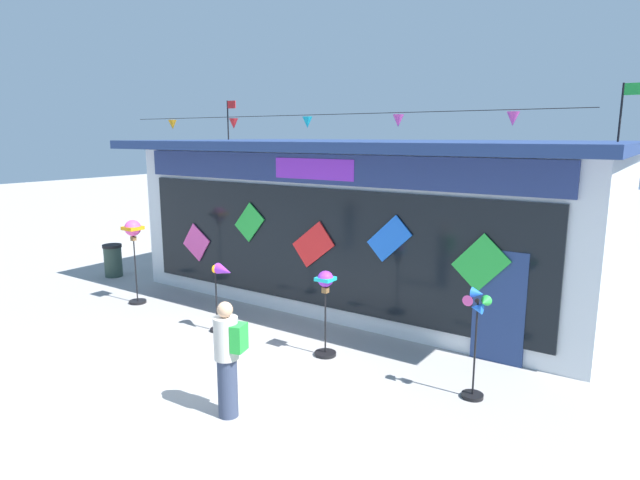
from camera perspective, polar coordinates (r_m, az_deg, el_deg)
name	(u,v)px	position (r m, az deg, el deg)	size (l,w,h in m)	color
ground_plane	(201,373)	(9.43, -12.55, -13.67)	(80.00, 80.00, 0.00)	#9E9B99
kite_shop_building	(378,216)	(13.55, 6.23, 2.53)	(11.16, 6.52, 4.92)	silver
wind_spinner_far_left	(133,238)	(13.15, -19.22, 0.16)	(0.40, 0.40, 1.99)	black
wind_spinner_left	(223,282)	(10.77, -10.31, -4.39)	(0.67, 0.34, 1.41)	black
wind_spinner_center_left	(325,298)	(9.53, 0.58, -6.16)	(0.39, 0.39, 1.57)	black
wind_spinner_center_right	(476,328)	(8.31, 16.22, -8.96)	(0.38, 0.33, 1.73)	black
person_mid_plaza	(228,357)	(7.71, -9.77, -12.14)	(0.47, 0.37, 1.68)	#333D56
trash_bin	(113,260)	(16.14, -21.15, -2.02)	(0.52, 0.52, 0.91)	#2D4238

